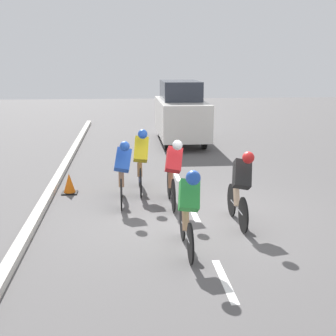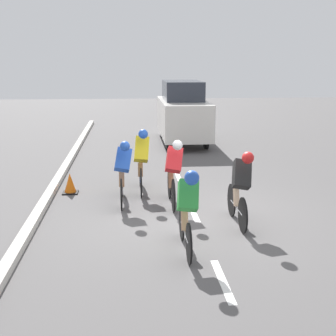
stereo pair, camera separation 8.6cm
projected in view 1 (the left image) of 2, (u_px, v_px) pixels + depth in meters
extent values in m
plane|color=#565454|center=(196.00, 218.00, 9.44)|extent=(60.00, 60.00, 0.00)
cube|color=white|center=(225.00, 280.00, 6.77)|extent=(0.12, 1.40, 0.01)
cube|color=white|center=(193.00, 211.00, 9.88)|extent=(0.12, 1.40, 0.01)
cube|color=white|center=(176.00, 175.00, 12.98)|extent=(0.12, 1.40, 0.01)
cube|color=beige|center=(38.00, 212.00, 9.58)|extent=(0.20, 28.72, 0.14)
cylinder|color=black|center=(122.00, 182.00, 10.88)|extent=(0.03, 0.68, 0.68)
cylinder|color=black|center=(121.00, 195.00, 9.87)|extent=(0.03, 0.68, 0.68)
cylinder|color=#B7B7BC|center=(121.00, 188.00, 10.37)|extent=(0.04, 1.04, 0.04)
cylinder|color=#B7B7BC|center=(121.00, 177.00, 10.50)|extent=(0.04, 0.04, 0.42)
cylinder|color=#1999D8|center=(121.00, 183.00, 10.40)|extent=(0.07, 0.07, 0.16)
cylinder|color=#9E704C|center=(121.00, 180.00, 10.41)|extent=(0.12, 0.23, 0.36)
cube|color=blue|center=(123.00, 160.00, 10.13)|extent=(0.41, 0.45, 0.57)
sphere|color=blue|center=(125.00, 146.00, 9.84)|extent=(0.22, 0.22, 0.22)
cylinder|color=black|center=(182.00, 222.00, 8.27)|extent=(0.03, 0.65, 0.65)
cylinder|color=black|center=(190.00, 244.00, 7.29)|extent=(0.03, 0.65, 0.65)
cylinder|color=#B7B7BC|center=(186.00, 232.00, 7.78)|extent=(0.04, 1.01, 0.04)
cylinder|color=#B7B7BC|center=(185.00, 217.00, 7.90)|extent=(0.04, 0.04, 0.42)
cylinder|color=yellow|center=(186.00, 225.00, 7.80)|extent=(0.07, 0.07, 0.16)
cylinder|color=tan|center=(186.00, 220.00, 7.81)|extent=(0.12, 0.23, 0.36)
cube|color=green|center=(189.00, 195.00, 7.53)|extent=(0.38, 0.45, 0.55)
sphere|color=blue|center=(193.00, 178.00, 7.24)|extent=(0.24, 0.24, 0.24)
cylinder|color=black|center=(232.00, 200.00, 9.53)|extent=(0.03, 0.67, 0.67)
cylinder|color=black|center=(243.00, 215.00, 8.60)|extent=(0.03, 0.67, 0.67)
cylinder|color=#B7B7BC|center=(237.00, 207.00, 9.07)|extent=(0.04, 0.97, 0.04)
cylinder|color=#B7B7BC|center=(235.00, 194.00, 9.18)|extent=(0.04, 0.04, 0.42)
cylinder|color=white|center=(237.00, 201.00, 9.09)|extent=(0.07, 0.07, 0.16)
cylinder|color=beige|center=(237.00, 197.00, 9.10)|extent=(0.12, 0.23, 0.36)
cube|color=black|center=(242.00, 174.00, 8.82)|extent=(0.41, 0.47, 0.60)
sphere|color=red|center=(248.00, 158.00, 8.53)|extent=(0.22, 0.22, 0.22)
cylinder|color=black|center=(169.00, 183.00, 10.74)|extent=(0.03, 0.70, 0.70)
cylinder|color=black|center=(173.00, 196.00, 9.78)|extent=(0.03, 0.70, 0.70)
cylinder|color=black|center=(171.00, 189.00, 10.26)|extent=(0.04, 0.99, 0.04)
cylinder|color=black|center=(170.00, 178.00, 10.38)|extent=(0.04, 0.04, 0.42)
cylinder|color=green|center=(171.00, 184.00, 10.28)|extent=(0.07, 0.07, 0.16)
cylinder|color=#9E704C|center=(171.00, 180.00, 10.29)|extent=(0.12, 0.23, 0.36)
cube|color=red|center=(174.00, 160.00, 10.01)|extent=(0.42, 0.47, 0.60)
sphere|color=white|center=(177.00, 145.00, 9.72)|extent=(0.21, 0.21, 0.21)
cylinder|color=black|center=(139.00, 173.00, 11.78)|extent=(0.03, 0.68, 0.68)
cylinder|color=black|center=(141.00, 183.00, 10.83)|extent=(0.03, 0.68, 0.68)
cylinder|color=navy|center=(140.00, 178.00, 11.30)|extent=(0.04, 0.98, 0.04)
cylinder|color=navy|center=(140.00, 168.00, 11.42)|extent=(0.04, 0.04, 0.42)
cylinder|color=#1999D8|center=(140.00, 173.00, 11.33)|extent=(0.07, 0.07, 0.16)
cylinder|color=#9E704C|center=(140.00, 170.00, 11.33)|extent=(0.12, 0.23, 0.36)
cube|color=yellow|center=(141.00, 149.00, 11.04)|extent=(0.39, 0.51, 0.64)
sphere|color=blue|center=(143.00, 134.00, 10.74)|extent=(0.22, 0.22, 0.22)
cylinder|color=black|center=(204.00, 140.00, 16.70)|extent=(0.14, 0.64, 0.64)
cylinder|color=black|center=(166.00, 141.00, 16.58)|extent=(0.14, 0.64, 0.64)
cylinder|color=black|center=(193.00, 129.00, 19.38)|extent=(0.14, 0.64, 0.64)
cylinder|color=black|center=(160.00, 129.00, 19.26)|extent=(0.14, 0.64, 0.64)
cube|color=silver|center=(181.00, 118.00, 17.83)|extent=(1.70, 4.45, 1.30)
cube|color=#2D333D|center=(180.00, 90.00, 17.82)|extent=(1.39, 2.45, 0.72)
cube|color=black|center=(70.00, 193.00, 11.20)|extent=(0.36, 0.36, 0.03)
cone|color=orange|center=(69.00, 183.00, 11.15)|extent=(0.28, 0.28, 0.46)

